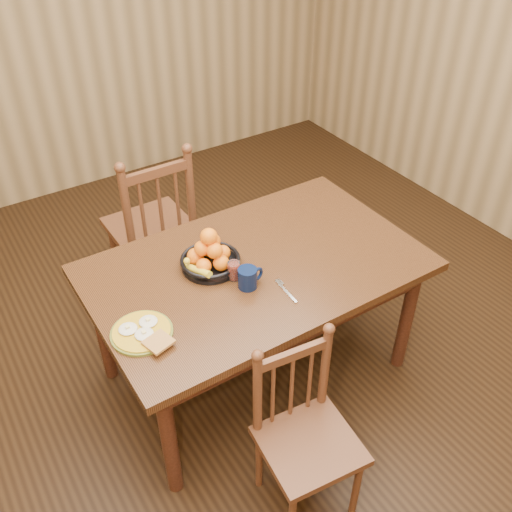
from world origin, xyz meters
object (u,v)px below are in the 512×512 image
dining_table (256,278)px  coffee_mug (248,278)px  chair_near (305,436)px  chair_far (153,227)px  breakfast_plate (143,332)px  fruit_bowl (210,256)px

dining_table → coffee_mug: (-0.12, -0.12, 0.14)m
chair_near → chair_far: bearing=94.3°
dining_table → chair_far: chair_far is taller
breakfast_plate → coffee_mug: bearing=2.4°
dining_table → chair_near: (-0.22, -0.73, -0.25)m
dining_table → breakfast_plate: 0.68m
chair_far → breakfast_plate: bearing=64.5°
breakfast_plate → coffee_mug: size_ratio=2.23×
chair_near → fruit_bowl: (0.03, 0.83, 0.40)m
dining_table → breakfast_plate: bearing=-167.9°
fruit_bowl → chair_near: bearing=-91.9°
coffee_mug → fruit_bowl: size_ratio=0.46×
chair_near → fruit_bowl: size_ratio=2.95×
fruit_bowl → coffee_mug: bearing=-70.0°
dining_table → chair_far: (-0.17, 0.90, -0.16)m
chair_near → coffee_mug: 0.73m
chair_far → dining_table: bearing=100.2°
fruit_bowl → chair_far: bearing=87.7°
chair_near → breakfast_plate: bearing=132.5°
chair_far → breakfast_plate: 1.17m
fruit_bowl → breakfast_plate: bearing=-152.1°
dining_table → coffee_mug: size_ratio=11.95×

